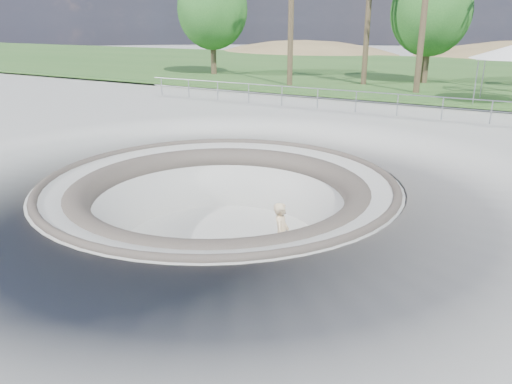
# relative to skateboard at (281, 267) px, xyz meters

# --- Properties ---
(ground) EXTENTS (180.00, 180.00, 0.00)m
(ground) POSITION_rel_skateboard_xyz_m (-2.38, 0.72, 1.83)
(ground) COLOR #A0A09B
(ground) RESTS_ON ground
(skate_bowl) EXTENTS (14.00, 14.00, 4.10)m
(skate_bowl) POSITION_rel_skateboard_xyz_m (-2.38, 0.72, -0.00)
(skate_bowl) COLOR #A0A09B
(skate_bowl) RESTS_ON ground
(grass_strip) EXTENTS (180.00, 36.00, 0.12)m
(grass_strip) POSITION_rel_skateboard_xyz_m (-2.38, 34.72, 2.05)
(grass_strip) COLOR #2D5622
(grass_strip) RESTS_ON ground
(distant_hills) EXTENTS (103.20, 45.00, 28.60)m
(distant_hills) POSITION_rel_skateboard_xyz_m (1.39, 57.89, -5.19)
(distant_hills) COLOR brown
(distant_hills) RESTS_ON ground
(safety_railing) EXTENTS (25.00, 0.06, 1.03)m
(safety_railing) POSITION_rel_skateboard_xyz_m (-2.38, 12.72, 2.52)
(safety_railing) COLOR gray
(safety_railing) RESTS_ON ground
(skateboard) EXTENTS (0.91, 0.48, 0.09)m
(skateboard) POSITION_rel_skateboard_xyz_m (0.00, 0.00, 0.00)
(skateboard) COLOR brown
(skateboard) RESTS_ON ground
(skater) EXTENTS (0.61, 0.75, 1.80)m
(skater) POSITION_rel_skateboard_xyz_m (0.00, 0.00, 0.92)
(skater) COLOR #D7B98B
(skater) RESTS_ON skateboard
(canopy_white) EXTENTS (5.82, 5.82, 2.94)m
(canopy_white) POSITION_rel_skateboard_xyz_m (3.74, 18.72, 4.68)
(canopy_white) COLOR gray
(canopy_white) RESTS_ON ground
(bushy_tree_left) EXTENTS (5.61, 5.10, 8.09)m
(bushy_tree_left) POSITION_rel_skateboard_xyz_m (-17.94, 23.54, 7.01)
(bushy_tree_left) COLOR brown
(bushy_tree_left) RESTS_ON ground
(bushy_tree_mid) EXTENTS (5.31, 4.83, 7.66)m
(bushy_tree_mid) POSITION_rel_skateboard_xyz_m (-1.88, 25.70, 6.75)
(bushy_tree_mid) COLOR brown
(bushy_tree_mid) RESTS_ON ground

